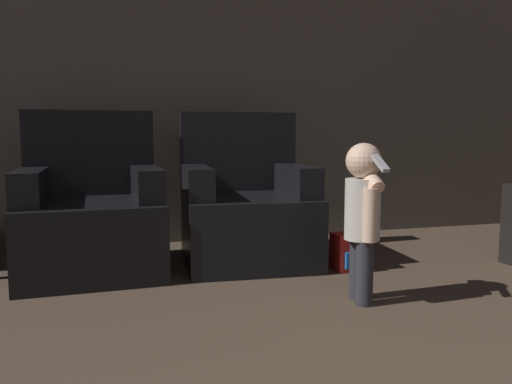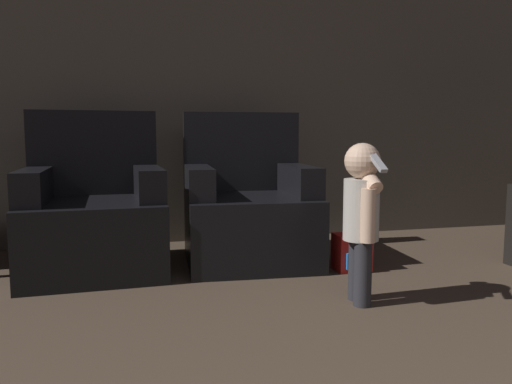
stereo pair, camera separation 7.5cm
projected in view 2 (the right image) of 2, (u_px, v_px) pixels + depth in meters
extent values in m
cube|color=#51493F|center=(220.00, 80.00, 4.02)|extent=(8.40, 0.05, 2.60)
cube|color=black|center=(95.00, 236.00, 3.14)|extent=(0.87, 0.91, 0.45)
cube|color=black|center=(94.00, 153.00, 3.43)|extent=(0.84, 0.19, 0.57)
cube|color=black|center=(34.00, 186.00, 3.01)|extent=(0.19, 0.73, 0.20)
cube|color=black|center=(148.00, 183.00, 3.20)|extent=(0.19, 0.73, 0.20)
cube|color=black|center=(249.00, 229.00, 3.39)|extent=(0.90, 0.94, 0.45)
cube|color=black|center=(241.00, 152.00, 3.68)|extent=(0.85, 0.22, 0.57)
cube|color=black|center=(199.00, 181.00, 3.29)|extent=(0.21, 0.73, 0.20)
cube|color=black|center=(298.00, 180.00, 3.41)|extent=(0.21, 0.73, 0.20)
cylinder|color=#28282D|center=(357.00, 269.00, 2.60)|extent=(0.09, 0.09, 0.33)
cylinder|color=#28282D|center=(363.00, 274.00, 2.50)|extent=(0.09, 0.09, 0.33)
cylinder|color=#B7B2A8|center=(361.00, 210.00, 2.51)|extent=(0.18, 0.18, 0.31)
sphere|color=beige|center=(362.00, 161.00, 2.49)|extent=(0.18, 0.18, 0.18)
cylinder|color=beige|center=(368.00, 216.00, 2.40)|extent=(0.07, 0.07, 0.26)
cylinder|color=beige|center=(366.00, 173.00, 2.49)|extent=(0.07, 0.26, 0.19)
cube|color=#99999E|center=(377.00, 161.00, 2.38)|extent=(0.04, 0.16, 0.10)
cube|color=red|center=(352.00, 252.00, 3.18)|extent=(0.22, 0.16, 0.23)
cube|color=blue|center=(358.00, 261.00, 3.09)|extent=(0.15, 0.02, 0.10)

